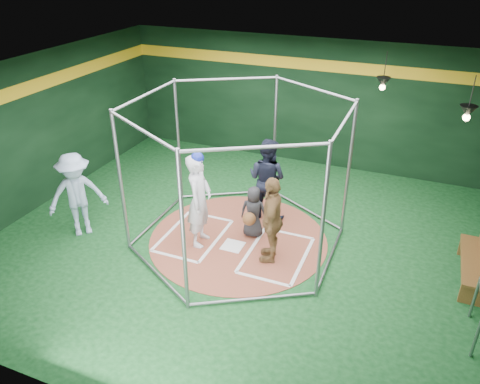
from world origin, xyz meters
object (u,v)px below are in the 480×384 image
at_px(umpire, 267,179).
at_px(dugout_bench, 479,257).
at_px(batter_figure, 199,200).
at_px(visitor_leopard, 272,220).

height_order(umpire, dugout_bench, umpire).
bearing_deg(umpire, dugout_bench, -177.53).
distance_m(batter_figure, dugout_bench, 5.41).
distance_m(batter_figure, umpire, 1.81).
xyz_separation_m(visitor_leopard, dugout_bench, (3.76, 0.82, -0.40)).
relative_size(batter_figure, dugout_bench, 1.20).
bearing_deg(dugout_bench, umpire, 170.67).
bearing_deg(umpire, visitor_leopard, 124.46).
distance_m(visitor_leopard, dugout_bench, 3.87).
distance_m(umpire, dugout_bench, 4.49).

